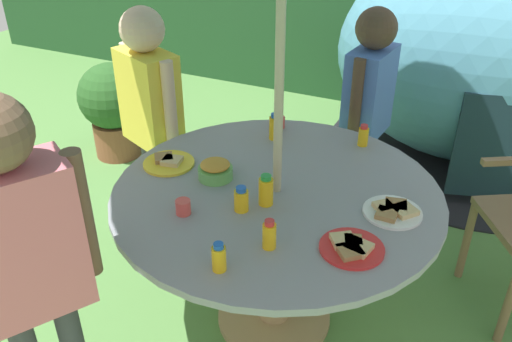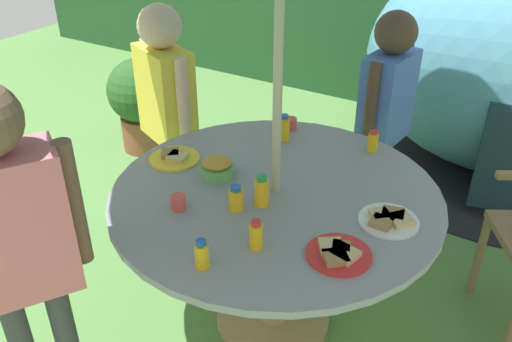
% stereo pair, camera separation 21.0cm
% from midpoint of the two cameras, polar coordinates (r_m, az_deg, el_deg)
% --- Properties ---
extents(ground_plane, '(10.00, 10.00, 0.02)m').
position_cam_midpoint_polar(ground_plane, '(2.70, 4.08, -15.57)').
color(ground_plane, '#548442').
extents(garden_table, '(1.36, 1.36, 0.73)m').
position_cam_midpoint_polar(garden_table, '(2.32, 4.61, -5.60)').
color(garden_table, tan).
rests_on(garden_table, ground_plane).
extents(potted_plant, '(0.47, 0.47, 0.69)m').
position_cam_midpoint_polar(potted_plant, '(4.00, -10.60, 7.39)').
color(potted_plant, brown).
rests_on(potted_plant, ground_plane).
extents(child_in_blue_shirt, '(0.22, 0.43, 1.27)m').
position_cam_midpoint_polar(child_in_blue_shirt, '(2.99, 15.68, 7.38)').
color(child_in_blue_shirt, brown).
rests_on(child_in_blue_shirt, ground_plane).
extents(child_in_yellow_shirt, '(0.41, 0.31, 1.31)m').
position_cam_midpoint_polar(child_in_yellow_shirt, '(2.89, -7.45, 7.97)').
color(child_in_yellow_shirt, '#3F3F47').
rests_on(child_in_yellow_shirt, ground_plane).
extents(child_in_pink_shirt, '(0.36, 0.41, 1.38)m').
position_cam_midpoint_polar(child_in_pink_shirt, '(1.89, -21.51, -5.62)').
color(child_in_pink_shirt, '#3F3F47').
rests_on(child_in_pink_shirt, ground_plane).
extents(snack_bowl, '(0.15, 0.15, 0.08)m').
position_cam_midpoint_polar(snack_bowl, '(2.30, -1.53, 0.28)').
color(snack_bowl, '#66B259').
rests_on(snack_bowl, garden_table).
extents(plate_mid_left, '(0.23, 0.23, 0.03)m').
position_cam_midpoint_polar(plate_mid_left, '(2.12, 16.67, -5.00)').
color(plate_mid_left, white).
rests_on(plate_mid_left, garden_table).
extents(plate_far_left, '(0.23, 0.23, 0.03)m').
position_cam_midpoint_polar(plate_far_left, '(1.91, 11.87, -8.60)').
color(plate_far_left, red).
rests_on(plate_far_left, garden_table).
extents(plate_front_edge, '(0.23, 0.23, 0.03)m').
position_cam_midpoint_polar(plate_front_edge, '(2.45, -6.21, 1.36)').
color(plate_front_edge, yellow).
rests_on(plate_front_edge, garden_table).
extents(juice_bottle_near_left, '(0.05, 0.05, 0.11)m').
position_cam_midpoint_polar(juice_bottle_near_left, '(1.89, 3.21, -6.90)').
color(juice_bottle_near_left, yellow).
rests_on(juice_bottle_near_left, garden_table).
extents(juice_bottle_near_right, '(0.06, 0.06, 0.10)m').
position_cam_midpoint_polar(juice_bottle_near_right, '(2.08, 0.75, -3.01)').
color(juice_bottle_near_right, yellow).
rests_on(juice_bottle_near_right, garden_table).
extents(juice_bottle_far_right, '(0.06, 0.06, 0.13)m').
position_cam_midpoint_polar(juice_bottle_far_right, '(2.11, 3.54, -2.24)').
color(juice_bottle_far_right, yellow).
rests_on(juice_bottle_far_right, garden_table).
extents(juice_bottle_center_front, '(0.05, 0.05, 0.11)m').
position_cam_midpoint_polar(juice_bottle_center_front, '(2.58, 14.56, 2.98)').
color(juice_bottle_center_front, yellow).
rests_on(juice_bottle_center_front, garden_table).
extents(juice_bottle_center_back, '(0.05, 0.05, 0.13)m').
position_cam_midpoint_polar(juice_bottle_center_back, '(2.60, 5.31, 4.46)').
color(juice_bottle_center_back, yellow).
rests_on(juice_bottle_center_back, garden_table).
extents(juice_bottle_mid_right, '(0.05, 0.05, 0.11)m').
position_cam_midpoint_polar(juice_bottle_mid_right, '(1.81, -2.42, -8.91)').
color(juice_bottle_mid_right, yellow).
rests_on(juice_bottle_mid_right, garden_table).
extents(cup_near, '(0.06, 0.06, 0.06)m').
position_cam_midpoint_polar(cup_near, '(2.10, -5.37, -3.40)').
color(cup_near, '#E04C47').
rests_on(cup_near, garden_table).
extents(cup_far, '(0.06, 0.06, 0.06)m').
position_cam_midpoint_polar(cup_far, '(2.73, 5.87, 4.96)').
color(cup_far, '#E04C47').
rests_on(cup_far, garden_table).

